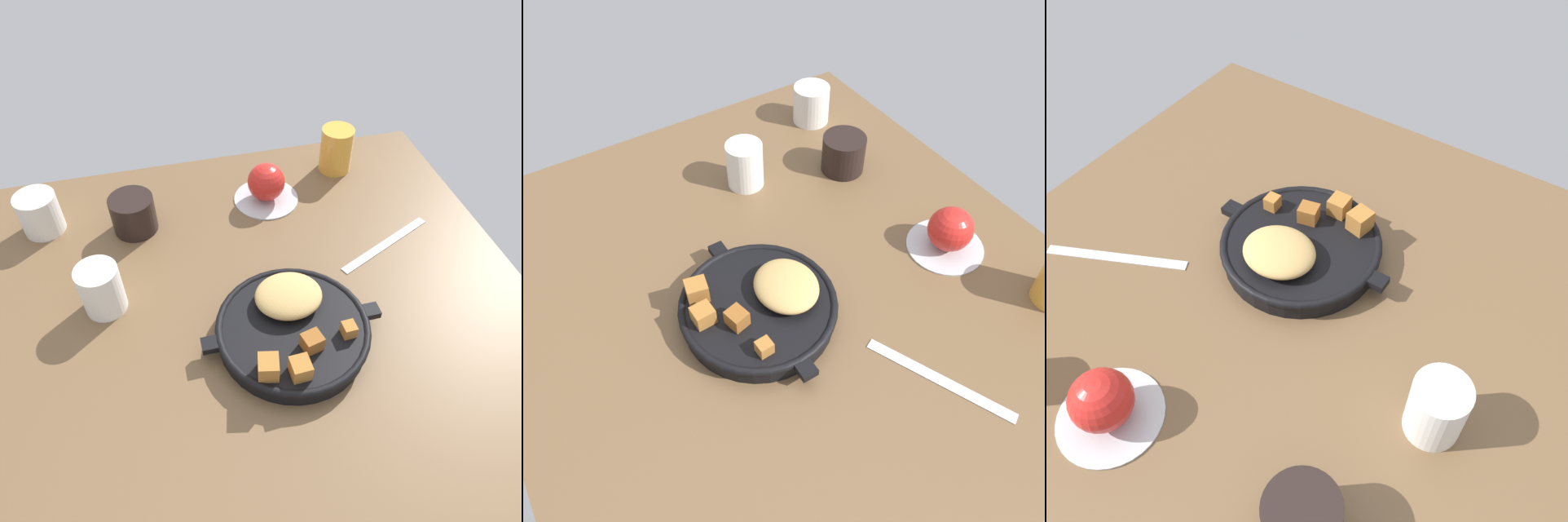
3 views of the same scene
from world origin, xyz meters
TOP-DOWN VIEW (x-y plane):
  - ground_plane at (0.00, 0.00)cm, footprint 94.74×86.70cm
  - cast_iron_skillet at (5.02, -6.60)cm, footprint 27.91×23.59cm
  - saucer_plate at (9.64, 26.70)cm, footprint 12.88×12.88cm
  - red_apple at (9.64, 26.70)cm, footprint 7.41×7.41cm
  - butter_knife at (27.53, 8.59)cm, footprint 20.16×10.48cm
  - white_creamer_pitcher at (-22.55, 6.48)cm, footprint 6.73×6.73cm
  - coffee_mug_dark at (-16.38, 24.41)cm, footprint 8.19×8.19cm
  - juice_glass_amber at (26.50, 33.20)cm, footprint 6.74×6.74cm
  - ceramic_mug_white at (-33.07, 28.37)cm, footprint 7.46×7.46cm

SIDE VIEW (x-z plane):
  - ground_plane at x=0.00cm, z-range -2.40..0.00cm
  - butter_knife at x=27.53cm, z-range 0.00..0.36cm
  - saucer_plate at x=9.64cm, z-range 0.00..0.60cm
  - cast_iron_skillet at x=5.02cm, z-range -0.82..5.61cm
  - coffee_mug_dark at x=-16.38cm, z-range 0.00..7.11cm
  - ceramic_mug_white at x=-33.07cm, z-range 0.00..7.80cm
  - red_apple at x=9.64cm, z-range 0.60..8.01cm
  - white_creamer_pitcher at x=-22.55cm, z-range 0.00..8.70cm
  - juice_glass_amber at x=26.50cm, z-range 0.00..9.53cm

